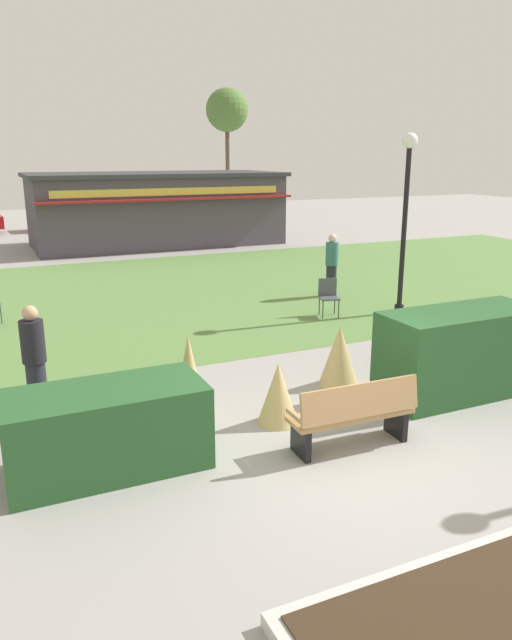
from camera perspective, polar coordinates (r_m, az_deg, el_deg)
The scene contains 17 objects.
ground_plane at distance 7.97m, azimuth 9.59°, elevation -12.75°, with size 80.00×80.00×0.00m, color #999691.
lawn_patch at distance 16.79m, azimuth -10.06°, elevation 2.34°, with size 36.00×12.00×0.01m, color #5B8442.
park_bench at distance 8.00m, azimuth 9.25°, elevation -8.81°, with size 1.71×0.57×0.95m.
hedge_left at distance 7.61m, azimuth -13.96°, elevation -10.06°, with size 2.38×1.10×1.04m, color #28562B.
hedge_right at distance 10.12m, azimuth 18.84°, elevation -2.94°, with size 2.66×1.10×1.38m, color #28562B.
ornamental_grass_behind_left at distance 8.74m, azimuth -6.36°, elevation -5.43°, with size 0.52×0.52×1.28m, color tan.
ornamental_grass_behind_right at distance 8.62m, azimuth 2.11°, elevation -6.97°, with size 0.59×0.59×0.91m, color tan.
ornamental_grass_behind_center at distance 10.06m, azimuth 7.91°, elevation -3.37°, with size 0.66×0.66×1.04m, color tan.
ornamental_grass_behind_far at distance 10.09m, azimuth 13.98°, elevation -2.93°, with size 0.71×0.71×1.27m, color tan.
lamppost_mid at distance 14.69m, azimuth 14.04°, elevation 10.77°, with size 0.36×0.36×4.23m.
trash_bin at distance 7.55m, azimuth -10.84°, elevation -11.22°, with size 0.52×0.52×0.77m, color #2D4233.
food_kiosk at distance 26.47m, azimuth -9.49°, elevation 10.41°, with size 10.44×5.17×3.01m.
cafe_chair_east at distance 14.42m, azimuth 6.88°, elevation 2.47°, with size 0.55×0.55×0.89m.
person_strolling at distance 16.42m, azimuth 7.19°, elevation 5.22°, with size 0.34×0.34×1.69m.
person_standing at distance 9.24m, azimuth -20.27°, elevation -3.69°, with size 0.34×0.34×1.69m.
parked_car_center_slot at distance 32.79m, azimuth -17.09°, elevation 9.35°, with size 4.32×2.29×1.20m.
tree_left_bg at distance 41.86m, azimuth -2.77°, elevation 19.20°, with size 2.80×2.80×7.97m.
Camera 1 is at (-4.07, -5.75, 3.74)m, focal length 33.71 mm.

